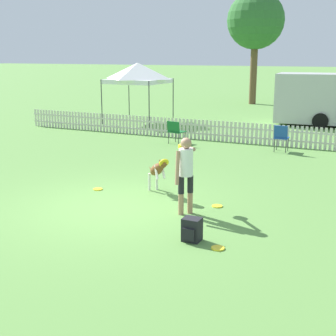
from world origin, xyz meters
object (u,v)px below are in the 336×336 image
object	(u,v)px
frisbee_near_dog	(217,206)
backpack_on_grass	(192,230)
tree_left_grove	(256,21)
leaping_dog	(158,169)
canopy_tent_main	(138,73)
handler_person	(186,167)
folding_chair_blue_left	(176,130)
folding_chair_green_right	(281,136)
frisbee_near_handler	(218,248)
frisbee_midfield	(98,189)

from	to	relation	value
frisbee_near_dog	backpack_on_grass	distance (m)	1.97
backpack_on_grass	tree_left_grove	distance (m)	23.91
leaping_dog	canopy_tent_main	distance (m)	11.77
handler_person	backpack_on_grass	bearing A→B (deg)	-110.08
folding_chair_blue_left	folding_chair_green_right	size ratio (longest dim) A/B	0.92
frisbee_near_handler	tree_left_grove	distance (m)	24.20
handler_person	tree_left_grove	xyz separation A→B (m)	(-4.73, 21.49, 4.17)
frisbee_midfield	backpack_on_grass	size ratio (longest dim) A/B	0.55
backpack_on_grass	folding_chair_blue_left	xyz separation A→B (m)	(-4.04, 8.03, 0.29)
leaping_dog	frisbee_near_handler	world-z (taller)	leaping_dog
frisbee_near_dog	folding_chair_blue_left	xyz separation A→B (m)	(-3.80, 6.09, 0.48)
frisbee_near_handler	handler_person	bearing A→B (deg)	130.79
leaping_dog	frisbee_midfield	world-z (taller)	leaping_dog
frisbee_near_handler	backpack_on_grass	xyz separation A→B (m)	(-0.52, 0.13, 0.19)
tree_left_grove	frisbee_midfield	bearing A→B (deg)	-84.03
leaping_dog	backpack_on_grass	bearing A→B (deg)	80.33
leaping_dog	frisbee_near_dog	world-z (taller)	leaping_dog
frisbee_near_dog	backpack_on_grass	xyz separation A→B (m)	(0.24, -1.94, 0.19)
frisbee_near_dog	folding_chair_blue_left	distance (m)	7.19
frisbee_near_handler	frisbee_midfield	world-z (taller)	same
handler_person	frisbee_midfield	world-z (taller)	handler_person
folding_chair_blue_left	tree_left_grove	bearing A→B (deg)	-74.80
folding_chair_blue_left	frisbee_near_dog	bearing A→B (deg)	131.87
leaping_dog	canopy_tent_main	world-z (taller)	canopy_tent_main
backpack_on_grass	frisbee_midfield	bearing A→B (deg)	149.39
leaping_dog	frisbee_midfield	xyz separation A→B (m)	(-1.42, -0.34, -0.56)
canopy_tent_main	tree_left_grove	distance (m)	11.24
frisbee_midfield	frisbee_near_dog	bearing A→B (deg)	0.58
leaping_dog	folding_chair_green_right	distance (m)	6.13
leaping_dog	tree_left_grove	size ratio (longest dim) A/B	0.13
backpack_on_grass	canopy_tent_main	xyz separation A→B (m)	(-7.89, 12.18, 2.08)
folding_chair_green_right	tree_left_grove	distance (m)	16.10
leaping_dog	tree_left_grove	xyz separation A→B (m)	(-3.60, 20.51, 4.56)
backpack_on_grass	folding_chair_green_right	bearing A→B (deg)	92.21
leaping_dog	frisbee_near_dog	bearing A→B (deg)	120.33
folding_chair_blue_left	canopy_tent_main	world-z (taller)	canopy_tent_main
leaping_dog	frisbee_near_dog	size ratio (longest dim) A/B	4.06
folding_chair_green_right	canopy_tent_main	xyz separation A→B (m)	(-7.57, 3.98, 1.75)
handler_person	backpack_on_grass	distance (m)	1.63
canopy_tent_main	frisbee_midfield	bearing A→B (deg)	-65.60
frisbee_midfield	tree_left_grove	distance (m)	21.58
handler_person	frisbee_near_dog	bearing A→B (deg)	8.19
canopy_tent_main	leaping_dog	bearing A→B (deg)	-58.51
frisbee_near_dog	folding_chair_blue_left	size ratio (longest dim) A/B	0.27
frisbee_midfield	canopy_tent_main	bearing A→B (deg)	114.40
frisbee_near_dog	frisbee_midfield	size ratio (longest dim) A/B	1.00
handler_person	backpack_on_grass	xyz separation A→B (m)	(0.68, -1.27, -0.77)
canopy_tent_main	frisbee_near_dog	bearing A→B (deg)	-53.25
backpack_on_grass	folding_chair_blue_left	bearing A→B (deg)	116.72
handler_person	frisbee_midfield	xyz separation A→B (m)	(-2.55, 0.64, -0.96)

